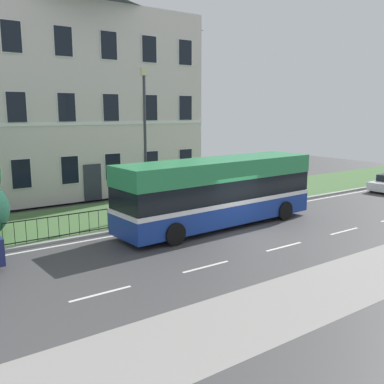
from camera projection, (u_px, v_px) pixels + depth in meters
The scene contains 5 objects.
ground_plane at pixel (236, 231), 20.07m from camera, with size 60.00×56.00×0.18m.
georgian_townhouse at pixel (62, 86), 28.60m from camera, with size 16.60×9.20×13.78m.
iron_verge_railing at pixel (147, 213), 20.89m from camera, with size 13.12×0.04×0.97m.
single_decker_bus at pixel (219, 191), 20.56m from camera, with size 10.55×3.00×3.22m.
street_lamp_post at pixel (145, 134), 21.46m from camera, with size 0.36×0.24×7.37m.
Camera 1 is at (-12.89, -13.45, 5.46)m, focal length 40.58 mm.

